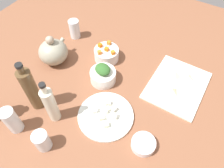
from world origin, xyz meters
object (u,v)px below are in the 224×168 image
drinking_glass_2 (75,29)px  cutting_board (177,85)px  bowl_greens (103,76)px  bowl_carrots (106,54)px  teapot (53,52)px  drinking_glass_0 (42,141)px  bowl_small_side (143,144)px  bottle_0 (50,105)px  drinking_glass_1 (12,120)px  bottle_2 (31,89)px  plate_tofu (106,116)px

drinking_glass_2 → cutting_board: bearing=-93.6°
bowl_greens → bowl_carrots: (13.24, 6.28, 0.14)cm
bowl_carrots → teapot: size_ratio=0.78×
cutting_board → drinking_glass_0: 64.85cm
bowl_small_side → drinking_glass_0: 38.91cm
bottle_0 → drinking_glass_0: 14.06cm
bowl_greens → teapot: (-1.72, 28.42, 3.33)cm
teapot → drinking_glass_1: (-38.09, -11.23, 0.09)cm
bowl_greens → drinking_glass_0: bearing=176.8°
bowl_small_side → drinking_glass_1: 52.53cm
bowl_carrots → drinking_glass_2: bearing=76.7°
bottle_2 → drinking_glass_2: bearing=16.4°
plate_tofu → drinking_glass_1: size_ratio=1.86×
bowl_carrots → drinking_glass_1: (-53.05, 10.91, 3.28)cm
bowl_greens → drinking_glass_2: 36.52cm
plate_tofu → bowl_carrots: 34.72cm
bottle_2 → drinking_glass_1: 14.12cm
drinking_glass_2 → plate_tofu: bearing=-129.7°
bowl_greens → drinking_glass_1: drinking_glass_1 is taller
drinking_glass_0 → drinking_glass_1: drinking_glass_1 is taller
drinking_glass_1 → drinking_glass_2: 60.53cm
drinking_glass_0 → drinking_glass_2: (58.80, 28.86, 0.77)cm
bowl_greens → bowl_carrots: bearing=25.4°
bottle_2 → drinking_glass_1: size_ratio=2.04×
bottle_2 → plate_tofu: bearing=-70.6°
bowl_small_side → bottle_0: bottle_0 is taller
bottle_2 → drinking_glass_2: size_ratio=2.49×
plate_tofu → teapot: (14.66, 40.08, 5.78)cm
teapot → drinking_glass_2: teapot is taller
teapot → bowl_small_side: bearing=-106.9°
cutting_board → plate_tofu: size_ratio=1.29×
bowl_carrots → drinking_glass_0: drinking_glass_0 is taller
bottle_0 → bottle_2: 10.82cm
cutting_board → plate_tofu: (-31.51, 20.55, 0.10)cm
cutting_board → bottle_0: bottle_0 is taller
bottle_0 → drinking_glass_0: bearing=-158.7°
bottle_2 → drinking_glass_0: size_ratio=2.91×
teapot → plate_tofu: bearing=-110.1°
cutting_board → drinking_glass_2: drinking_glass_2 is taller
bottle_0 → bowl_small_side: bearing=-78.6°
bowl_carrots → bowl_small_side: 49.99cm
bowl_small_side → teapot: (18.13, 59.58, 4.73)cm
bowl_small_side → drinking_glass_1: (-19.96, 48.35, 4.82)cm
plate_tofu → drinking_glass_1: drinking_glass_1 is taller
cutting_board → teapot: (-16.86, 60.62, 5.88)cm
plate_tofu → bowl_greens: 20.25cm
bowl_greens → bottle_2: bearing=146.6°
teapot → drinking_glass_0: size_ratio=1.79×
bowl_small_side → teapot: bearing=73.1°
bowl_greens → cutting_board: bearing=-64.8°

